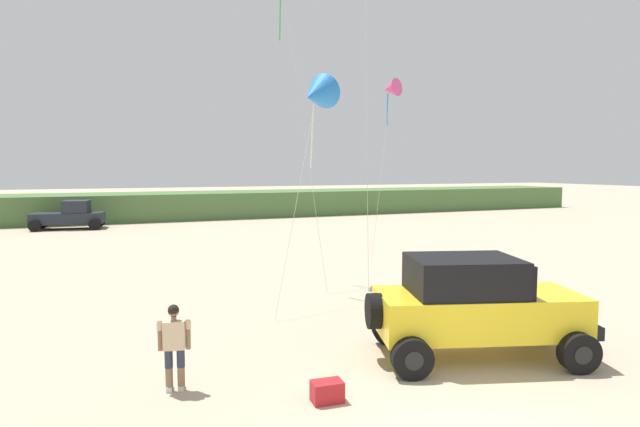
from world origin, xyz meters
TOP-DOWN VIEW (x-y plane):
  - dune_ridge at (-5.17, 38.72)m, footprint 90.00×6.36m
  - jeep at (2.09, 3.01)m, footprint 5.01×3.53m
  - person_watching at (-4.27, 3.73)m, footprint 0.61×0.37m
  - cooler_box at (-1.79, 2.22)m, footprint 0.58×0.40m
  - distant_pickup at (-7.89, 33.33)m, footprint 4.81×2.92m
  - kite_yellow_diamond at (1.10, 10.00)m, footprint 3.31×3.76m
  - kite_white_parafoil at (7.02, 15.45)m, footprint 2.44×2.22m

SIDE VIEW (x-z plane):
  - cooler_box at x=-1.79m, z-range 0.00..0.38m
  - person_watching at x=-4.27m, z-range 0.10..1.77m
  - distant_pickup at x=-7.89m, z-range -0.05..1.93m
  - dune_ridge at x=-5.17m, z-range 0.00..2.14m
  - jeep at x=2.09m, z-range 0.07..2.33m
  - kite_yellow_diamond at x=1.10m, z-range 2.95..10.29m
  - kite_white_parafoil at x=7.02m, z-range 3.69..12.09m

